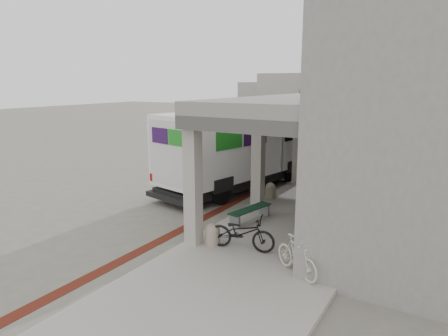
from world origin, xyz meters
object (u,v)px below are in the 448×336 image
Objects in this scene: bench at (250,212)px; bicycle_cream at (297,256)px; bicycle_black at (242,233)px; fedex_truck at (236,148)px; utility_cabinet at (345,179)px.

bicycle_cream reaches higher than bench.
bicycle_black is 1.20× the size of bicycle_cream.
bicycle_black is at bearing -56.45° from bench.
utility_cabinet is at bearing 32.66° from fedex_truck.
utility_cabinet is (4.25, 1.61, -1.17)m from fedex_truck.
utility_cabinet is 0.64× the size of bicycle_cream.
bicycle_cream is at bearing -39.00° from fedex_truck.
bicycle_black is at bearing 104.94° from bicycle_cream.
utility_cabinet reaches higher than bicycle_cream.
utility_cabinet is (1.70, 5.22, 0.19)m from bench.
bench is 1.88× the size of utility_cabinet.
fedex_truck is at bearing 72.66° from bicycle_cream.
fedex_truck is 8.26m from bicycle_cream.
bench is at bearing -42.84° from fedex_truck.
bench is 3.78m from bicycle_cream.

